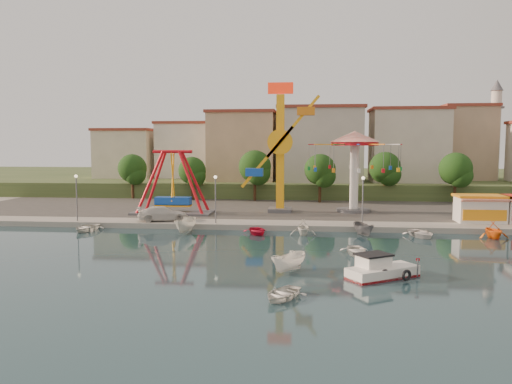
# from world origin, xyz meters

# --- Properties ---
(ground) EXTENTS (200.00, 200.00, 0.00)m
(ground) POSITION_xyz_m (0.00, 0.00, 0.00)
(ground) COLOR #152B39
(ground) RESTS_ON ground
(quay_deck) EXTENTS (200.00, 100.00, 0.60)m
(quay_deck) POSITION_xyz_m (0.00, 62.00, 0.30)
(quay_deck) COLOR #9E998E
(quay_deck) RESTS_ON ground
(asphalt_pad) EXTENTS (90.00, 28.00, 0.01)m
(asphalt_pad) POSITION_xyz_m (0.00, 30.00, 0.60)
(asphalt_pad) COLOR #4C4944
(asphalt_pad) RESTS_ON quay_deck
(hill_terrace) EXTENTS (200.00, 60.00, 3.00)m
(hill_terrace) POSITION_xyz_m (0.00, 67.00, 1.50)
(hill_terrace) COLOR #384C26
(hill_terrace) RESTS_ON ground
(pirate_ship_ride) EXTENTS (10.00, 5.00, 8.00)m
(pirate_ship_ride) POSITION_xyz_m (-14.72, 20.07, 4.39)
(pirate_ship_ride) COLOR #59595E
(pirate_ship_ride) RESTS_ON quay_deck
(kamikaze_tower) EXTENTS (6.72, 3.10, 16.50)m
(kamikaze_tower) POSITION_xyz_m (-1.05, 22.81, 8.49)
(kamikaze_tower) COLOR #59595E
(kamikaze_tower) RESTS_ON quay_deck
(wave_swinger) EXTENTS (11.60, 11.60, 10.40)m
(wave_swinger) POSITION_xyz_m (8.08, 24.03, 8.20)
(wave_swinger) COLOR #59595E
(wave_swinger) RESTS_ON quay_deck
(booth_left) EXTENTS (5.40, 3.78, 3.08)m
(booth_left) POSITION_xyz_m (21.30, 16.49, 2.16)
(booth_left) COLOR white
(booth_left) RESTS_ON quay_deck
(lamp_post_0) EXTENTS (0.14, 0.14, 5.00)m
(lamp_post_0) POSITION_xyz_m (-24.00, 13.00, 3.10)
(lamp_post_0) COLOR #59595E
(lamp_post_0) RESTS_ON quay_deck
(lamp_post_1) EXTENTS (0.14, 0.14, 5.00)m
(lamp_post_1) POSITION_xyz_m (-8.00, 13.00, 3.10)
(lamp_post_1) COLOR #59595E
(lamp_post_1) RESTS_ON quay_deck
(lamp_post_2) EXTENTS (0.14, 0.14, 5.00)m
(lamp_post_2) POSITION_xyz_m (8.00, 13.00, 3.10)
(lamp_post_2) COLOR #59595E
(lamp_post_2) RESTS_ON quay_deck
(tree_0) EXTENTS (4.60, 4.60, 7.19)m
(tree_0) POSITION_xyz_m (-26.00, 36.98, 5.47)
(tree_0) COLOR #382314
(tree_0) RESTS_ON quay_deck
(tree_1) EXTENTS (4.35, 4.35, 6.80)m
(tree_1) POSITION_xyz_m (-16.00, 36.24, 5.20)
(tree_1) COLOR #382314
(tree_1) RESTS_ON quay_deck
(tree_2) EXTENTS (5.02, 5.02, 7.85)m
(tree_2) POSITION_xyz_m (-6.00, 35.81, 5.92)
(tree_2) COLOR #382314
(tree_2) RESTS_ON quay_deck
(tree_3) EXTENTS (4.68, 4.68, 7.32)m
(tree_3) POSITION_xyz_m (4.00, 34.36, 5.55)
(tree_3) COLOR #382314
(tree_3) RESTS_ON quay_deck
(tree_4) EXTENTS (4.86, 4.86, 7.60)m
(tree_4) POSITION_xyz_m (14.00, 37.35, 5.75)
(tree_4) COLOR #382314
(tree_4) RESTS_ON quay_deck
(tree_5) EXTENTS (4.83, 4.83, 7.54)m
(tree_5) POSITION_xyz_m (24.00, 35.54, 5.71)
(tree_5) COLOR #382314
(tree_5) RESTS_ON quay_deck
(building_0) EXTENTS (9.26, 9.53, 11.87)m
(building_0) POSITION_xyz_m (-33.37, 46.06, 8.93)
(building_0) COLOR beige
(building_0) RESTS_ON hill_terrace
(building_1) EXTENTS (12.33, 9.01, 8.63)m
(building_1) POSITION_xyz_m (-21.33, 51.38, 7.32)
(building_1) COLOR silver
(building_1) RESTS_ON hill_terrace
(building_2) EXTENTS (11.95, 9.28, 11.23)m
(building_2) POSITION_xyz_m (-8.19, 51.96, 8.62)
(building_2) COLOR tan
(building_2) RESTS_ON hill_terrace
(building_3) EXTENTS (12.59, 10.50, 9.20)m
(building_3) POSITION_xyz_m (5.60, 48.80, 7.60)
(building_3) COLOR beige
(building_3) RESTS_ON hill_terrace
(building_4) EXTENTS (10.75, 9.23, 9.24)m
(building_4) POSITION_xyz_m (19.07, 52.20, 7.62)
(building_4) COLOR beige
(building_4) RESTS_ON hill_terrace
(building_5) EXTENTS (12.77, 10.96, 11.21)m
(building_5) POSITION_xyz_m (32.37, 50.33, 8.61)
(building_5) COLOR tan
(building_5) RESTS_ON hill_terrace
(minaret) EXTENTS (2.80, 2.80, 18.00)m
(minaret) POSITION_xyz_m (36.00, 54.00, 12.55)
(minaret) COLOR silver
(minaret) RESTS_ON hill_terrace
(cabin_motorboat) EXTENTS (5.38, 4.43, 1.81)m
(cabin_motorboat) POSITION_xyz_m (7.15, -6.29, 0.48)
(cabin_motorboat) COLOR white
(cabin_motorboat) RESTS_ON ground
(rowboat_a) EXTENTS (2.61, 3.52, 0.70)m
(rowboat_a) POSITION_xyz_m (6.17, 1.00, 0.35)
(rowboat_a) COLOR white
(rowboat_a) RESTS_ON ground
(rowboat_b) EXTENTS (3.50, 3.92, 0.67)m
(rowboat_b) POSITION_xyz_m (0.56, -11.86, 0.33)
(rowboat_b) COLOR white
(rowboat_b) RESTS_ON ground
(skiff) EXTENTS (3.18, 3.89, 1.44)m
(skiff) POSITION_xyz_m (0.74, -5.45, 0.72)
(skiff) COLOR white
(skiff) RESTS_ON ground
(van) EXTENTS (6.08, 3.91, 1.64)m
(van) POSITION_xyz_m (-14.31, 14.00, 1.42)
(van) COLOR silver
(van) RESTS_ON quay_deck
(moored_boat_0) EXTENTS (3.17, 4.16, 0.80)m
(moored_boat_0) POSITION_xyz_m (-21.51, 9.80, 0.40)
(moored_boat_0) COLOR silver
(moored_boat_0) RESTS_ON ground
(moored_boat_2) EXTENTS (2.18, 4.40, 1.63)m
(moored_boat_2) POSITION_xyz_m (-10.62, 9.80, 0.81)
(moored_boat_2) COLOR silver
(moored_boat_2) RESTS_ON ground
(moored_boat_3) EXTENTS (3.33, 4.03, 0.72)m
(moored_boat_3) POSITION_xyz_m (-3.09, 9.80, 0.36)
(moored_boat_3) COLOR red
(moored_boat_3) RESTS_ON ground
(moored_boat_4) EXTENTS (2.70, 3.12, 1.62)m
(moored_boat_4) POSITION_xyz_m (1.68, 9.80, 0.81)
(moored_boat_4) COLOR white
(moored_boat_4) RESTS_ON ground
(moored_boat_5) EXTENTS (2.42, 3.89, 1.41)m
(moored_boat_5) POSITION_xyz_m (7.80, 9.80, 0.70)
(moored_boat_5) COLOR #55565A
(moored_boat_5) RESTS_ON ground
(moored_boat_6) EXTENTS (3.78, 4.51, 0.80)m
(moored_boat_6) POSITION_xyz_m (13.48, 9.80, 0.40)
(moored_boat_6) COLOR white
(moored_boat_6) RESTS_ON ground
(moored_boat_7) EXTENTS (3.08, 3.47, 1.69)m
(moored_boat_7) POSITION_xyz_m (20.42, 9.80, 0.84)
(moored_boat_7) COLOR orange
(moored_boat_7) RESTS_ON ground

